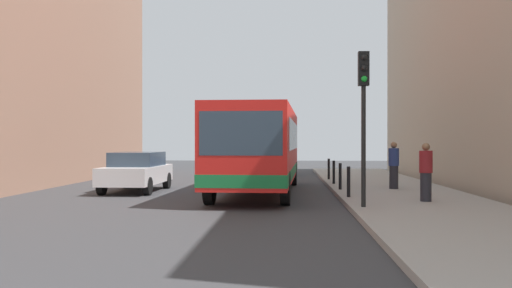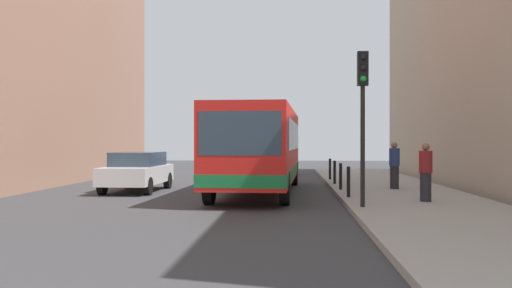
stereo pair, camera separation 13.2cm
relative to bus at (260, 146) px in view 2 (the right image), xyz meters
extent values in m
plane|color=#38383A|center=(-0.52, -3.52, -1.73)|extent=(80.00, 80.00, 0.00)
cube|color=#9E9991|center=(4.88, -3.52, -1.65)|extent=(4.40, 40.00, 0.15)
cube|color=red|center=(0.00, -0.11, 0.02)|extent=(2.95, 11.09, 2.50)
cube|color=#197238|center=(0.00, -0.11, -0.93)|extent=(2.98, 11.12, 0.36)
cube|color=#2D3D4C|center=(-0.23, -5.58, 0.37)|extent=(2.26, 0.15, 1.20)
cube|color=#2D3D4C|center=(0.02, 0.39, 0.37)|extent=(2.91, 9.50, 1.00)
cylinder|color=black|center=(0.96, -4.05, -1.23)|extent=(0.32, 1.01, 1.00)
cylinder|color=black|center=(-1.30, -3.96, -1.23)|extent=(0.32, 1.01, 1.00)
cylinder|color=black|center=(1.29, 3.74, -1.23)|extent=(0.32, 1.01, 1.00)
cylinder|color=black|center=(-0.97, 3.84, -1.23)|extent=(0.32, 1.01, 1.00)
cube|color=silver|center=(-4.64, 0.36, -1.09)|extent=(1.87, 4.43, 0.64)
cube|color=#2D3D4C|center=(-4.64, 0.51, -0.51)|extent=(1.64, 2.49, 0.52)
cylinder|color=black|center=(-3.85, -1.15, -1.41)|extent=(0.23, 0.64, 0.64)
cylinder|color=black|center=(-5.49, -1.13, -1.41)|extent=(0.23, 0.64, 0.64)
cylinder|color=black|center=(-3.80, 1.85, -1.41)|extent=(0.23, 0.64, 0.64)
cylinder|color=black|center=(-5.44, 1.87, -1.41)|extent=(0.23, 0.64, 0.64)
cube|color=navy|center=(-0.16, 11.64, -1.09)|extent=(2.06, 4.50, 0.64)
cube|color=#2D3D4C|center=(-0.15, 11.79, -0.51)|extent=(1.74, 2.55, 0.52)
cylinder|color=black|center=(0.57, 10.09, -1.41)|extent=(0.26, 0.65, 0.64)
cylinder|color=black|center=(-1.06, 10.19, -1.41)|extent=(0.26, 0.65, 0.64)
cylinder|color=black|center=(0.75, 13.08, -1.41)|extent=(0.26, 0.65, 0.64)
cylinder|color=black|center=(-0.89, 13.18, -1.41)|extent=(0.26, 0.65, 0.64)
cylinder|color=black|center=(3.03, -5.66, 0.02)|extent=(0.12, 0.12, 3.20)
cube|color=black|center=(3.03, -5.66, 2.07)|extent=(0.28, 0.24, 0.90)
sphere|color=black|center=(3.03, -5.79, 2.35)|extent=(0.16, 0.16, 0.16)
sphere|color=black|center=(3.03, -5.79, 2.07)|extent=(0.16, 0.16, 0.16)
sphere|color=green|center=(3.03, -5.79, 1.79)|extent=(0.16, 0.16, 0.16)
cylinder|color=black|center=(2.93, -2.93, -1.10)|extent=(0.11, 0.11, 0.95)
cylinder|color=black|center=(2.93, -0.09, -1.10)|extent=(0.11, 0.11, 0.95)
cylinder|color=black|center=(2.93, 2.74, -1.10)|extent=(0.11, 0.11, 0.95)
cylinder|color=black|center=(2.93, 5.57, -1.10)|extent=(0.11, 0.11, 0.95)
cylinder|color=#26262D|center=(5.02, -4.14, -1.16)|extent=(0.32, 0.32, 0.83)
cylinder|color=maroon|center=(5.02, -4.14, -0.43)|extent=(0.38, 0.38, 0.64)
sphere|color=#8C6647|center=(5.02, -4.14, 0.00)|extent=(0.23, 0.23, 0.23)
cylinder|color=#26262D|center=(4.92, 0.29, -1.16)|extent=(0.32, 0.32, 0.84)
cylinder|color=navy|center=(4.92, 0.29, -0.41)|extent=(0.38, 0.38, 0.65)
sphere|color=#8C6647|center=(4.92, 0.29, 0.03)|extent=(0.23, 0.23, 0.23)
camera|label=1|loc=(1.01, -20.98, 0.14)|focal=40.40mm
camera|label=2|loc=(1.14, -20.97, 0.14)|focal=40.40mm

